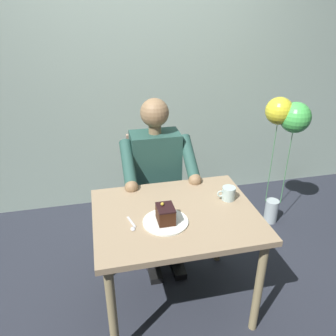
% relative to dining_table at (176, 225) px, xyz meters
% --- Properties ---
extents(ground_plane, '(14.00, 14.00, 0.00)m').
position_rel_dining_table_xyz_m(ground_plane, '(0.00, 0.00, -0.62)').
color(ground_plane, '#292D38').
extents(cafe_rear_panel, '(6.40, 0.12, 3.00)m').
position_rel_dining_table_xyz_m(cafe_rear_panel, '(0.00, -1.45, 0.88)').
color(cafe_rear_panel, '#9EB4A5').
rests_on(cafe_rear_panel, ground).
extents(dining_table, '(0.97, 0.76, 0.71)m').
position_rel_dining_table_xyz_m(dining_table, '(0.00, 0.00, 0.00)').
color(dining_table, '#9E8666').
rests_on(dining_table, ground).
extents(chair, '(0.42, 0.42, 0.91)m').
position_rel_dining_table_xyz_m(chair, '(0.00, -0.73, -0.12)').
color(chair, '#A1826A').
rests_on(chair, ground).
extents(seated_person, '(0.53, 0.58, 1.24)m').
position_rel_dining_table_xyz_m(seated_person, '(-0.00, -0.55, 0.03)').
color(seated_person, '#284E45').
rests_on(seated_person, ground).
extents(dessert_plate, '(0.26, 0.26, 0.01)m').
position_rel_dining_table_xyz_m(dessert_plate, '(0.08, 0.08, 0.10)').
color(dessert_plate, white).
rests_on(dessert_plate, dining_table).
extents(cake_slice, '(0.09, 0.12, 0.11)m').
position_rel_dining_table_xyz_m(cake_slice, '(0.08, 0.08, 0.15)').
color(cake_slice, '#381B0E').
rests_on(cake_slice, dessert_plate).
extents(coffee_cup, '(0.12, 0.08, 0.08)m').
position_rel_dining_table_xyz_m(coffee_cup, '(-0.36, -0.07, 0.13)').
color(coffee_cup, '#AFCAC6').
rests_on(coffee_cup, dining_table).
extents(dessert_spoon, '(0.04, 0.14, 0.01)m').
position_rel_dining_table_xyz_m(dessert_spoon, '(0.27, 0.08, 0.09)').
color(dessert_spoon, silver).
rests_on(dessert_spoon, dining_table).
extents(balloon_display, '(0.35, 0.29, 1.17)m').
position_rel_dining_table_xyz_m(balloon_display, '(-1.09, -0.68, 0.31)').
color(balloon_display, '#B2C1C6').
rests_on(balloon_display, ground).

